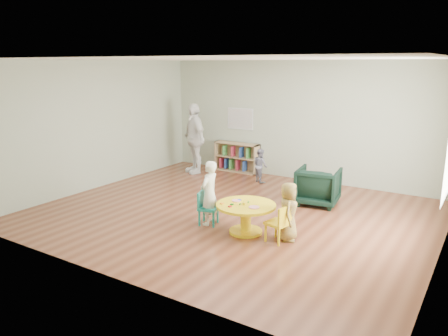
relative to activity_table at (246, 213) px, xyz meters
name	(u,v)px	position (x,y,z in m)	size (l,w,h in m)	color
room	(234,112)	(-0.66, 0.71, 1.55)	(7.10, 7.00, 2.80)	brown
activity_table	(246,213)	(0.00, 0.00, 0.00)	(0.98, 0.98, 0.54)	yellow
kid_chair_left	(206,207)	(-0.77, -0.03, -0.02)	(0.39, 0.39, 0.59)	#198A7C
kid_chair_right	(280,223)	(0.64, -0.07, -0.02)	(0.39, 0.39, 0.60)	yellow
bookshelf	(237,157)	(-2.29, 3.57, 0.03)	(1.20, 0.30, 0.75)	tan
alphabet_poster	(240,119)	(-2.27, 3.69, 1.01)	(0.74, 0.01, 0.54)	white
armchair	(318,186)	(0.46, 2.07, 0.03)	(0.79, 0.81, 0.74)	black
child_left	(209,193)	(-0.73, 0.01, 0.22)	(0.41, 0.27, 1.12)	white
child_right	(288,212)	(0.71, 0.09, 0.13)	(0.46, 0.30, 0.94)	yellow
toddler	(260,165)	(-1.28, 2.95, 0.06)	(0.39, 0.30, 0.79)	#191C40
adult_caretaker	(194,138)	(-3.13, 2.87, 0.54)	(1.03, 0.43, 1.77)	white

